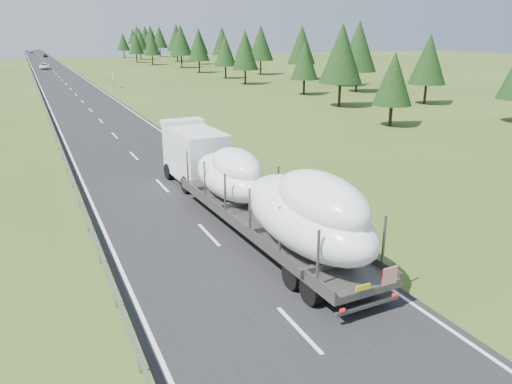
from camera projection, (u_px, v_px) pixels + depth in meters
name	position (u px, v px, depth m)	size (l,w,h in m)	color
ground	(299.00, 330.00, 16.68)	(400.00, 400.00, 0.00)	#354B19
road_surface	(62.00, 80.00, 103.21)	(10.00, 400.00, 0.02)	black
guardrail	(34.00, 78.00, 100.87)	(0.10, 400.00, 0.76)	slate
marker_posts	(70.00, 62.00, 153.22)	(0.13, 350.08, 1.00)	silver
highway_sign	(113.00, 78.00, 88.21)	(0.08, 0.90, 2.60)	slate
tree_line_right	(215.00, 42.00, 133.69)	(27.23, 300.77, 12.54)	black
boat_truck	(253.00, 186.00, 24.22)	(3.80, 21.20, 4.47)	silver
distant_van	(44.00, 66.00, 132.39)	(2.61, 5.65, 1.57)	silver
distant_car_dark	(45.00, 55.00, 196.69)	(1.50, 3.74, 1.27)	black
distant_car_blue	(31.00, 51.00, 238.63)	(1.45, 4.17, 1.37)	#16203F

